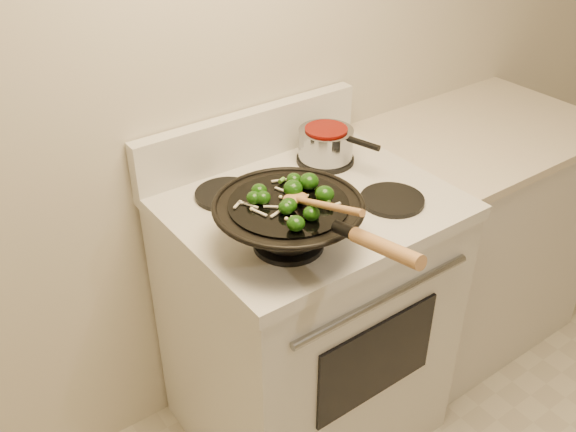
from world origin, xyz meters
TOP-DOWN VIEW (x-y plane):
  - stove at (-0.26, 1.17)m, footprint 0.78×0.67m
  - counter_unit at (0.54, 1.20)m, footprint 0.85×0.62m
  - wok at (-0.44, 1.02)m, footprint 0.38×0.62m
  - stirfry at (-0.42, 1.02)m, footprint 0.23×0.23m
  - wooden_spoon at (-0.43, 0.94)m, footprint 0.07×0.29m
  - saucepan at (-0.08, 1.32)m, footprint 0.17×0.27m

SIDE VIEW (x-z plane):
  - counter_unit at x=0.54m, z-range 0.00..0.91m
  - stove at x=-0.26m, z-range -0.07..1.01m
  - saucepan at x=-0.08m, z-range 0.93..1.03m
  - wok at x=-0.44m, z-range 0.89..1.10m
  - stirfry at x=-0.42m, z-range 1.04..1.09m
  - wooden_spoon at x=-0.43m, z-range 1.03..1.14m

